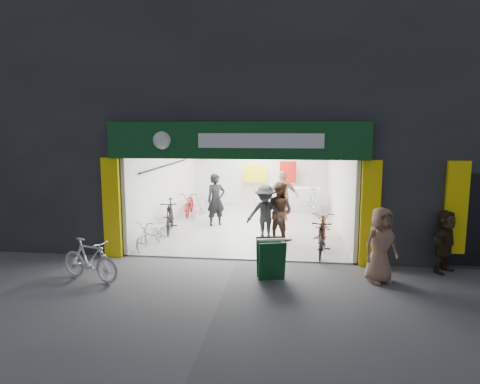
% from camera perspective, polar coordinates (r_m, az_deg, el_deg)
% --- Properties ---
extents(ground, '(60.00, 60.00, 0.00)m').
position_cam_1_polar(ground, '(11.06, -0.44, -9.10)').
color(ground, '#56565B').
rests_on(ground, ground).
extents(building, '(17.00, 10.27, 8.00)m').
position_cam_1_polar(building, '(15.47, 5.38, 12.11)').
color(building, '#232326').
rests_on(building, ground).
extents(bike_left_front, '(0.86, 1.68, 0.84)m').
position_cam_1_polar(bike_left_front, '(12.29, -11.62, -5.43)').
color(bike_left_front, '#A8A8AD').
rests_on(bike_left_front, ground).
extents(bike_left_midfront, '(0.83, 1.87, 1.09)m').
position_cam_1_polar(bike_left_midfront, '(13.91, -9.33, -3.20)').
color(bike_left_midfront, black).
rests_on(bike_left_midfront, ground).
extents(bike_left_midback, '(0.78, 1.81, 0.93)m').
position_cam_1_polar(bike_left_midback, '(16.50, -6.70, -1.56)').
color(bike_left_midback, maroon).
rests_on(bike_left_midback, ground).
extents(bike_left_back, '(0.71, 1.71, 1.00)m').
position_cam_1_polar(bike_left_back, '(16.28, -5.24, -1.56)').
color(bike_left_back, '#B8B9BD').
rests_on(bike_left_back, ground).
extents(bike_right_front, '(0.70, 1.78, 1.04)m').
position_cam_1_polar(bike_right_front, '(11.44, 10.86, -5.94)').
color(bike_right_front, black).
rests_on(bike_right_front, ground).
extents(bike_right_mid, '(0.87, 1.92, 0.97)m').
position_cam_1_polar(bike_right_mid, '(12.87, 11.07, -4.47)').
color(bike_right_mid, maroon).
rests_on(bike_right_mid, ground).
extents(bike_right_back, '(0.80, 2.01, 1.17)m').
position_cam_1_polar(bike_right_back, '(16.71, 9.55, -1.07)').
color(bike_right_back, '#B1B0B5').
rests_on(bike_right_back, ground).
extents(parked_bike, '(1.63, 0.93, 0.94)m').
position_cam_1_polar(parked_bike, '(10.11, -19.39, -8.51)').
color(parked_bike, silver).
rests_on(parked_bike, ground).
extents(customer_a, '(0.79, 0.73, 1.81)m').
position_cam_1_polar(customer_a, '(14.55, -3.22, -1.12)').
color(customer_a, black).
rests_on(customer_a, ground).
extents(customer_b, '(1.08, 1.03, 1.77)m').
position_cam_1_polar(customer_b, '(12.84, 5.29, -2.56)').
color(customer_b, '#3B251A').
rests_on(customer_b, ground).
extents(customer_c, '(1.21, 0.84, 1.71)m').
position_cam_1_polar(customer_c, '(12.57, 3.36, -2.92)').
color(customer_c, black).
rests_on(customer_c, ground).
extents(customer_d, '(1.08, 0.47, 1.83)m').
position_cam_1_polar(customer_d, '(15.45, 5.73, -0.54)').
color(customer_d, '#997459').
rests_on(customer_d, ground).
extents(pedestrian_near, '(0.97, 0.85, 1.67)m').
position_cam_1_polar(pedestrian_near, '(9.83, 18.24, -6.75)').
color(pedestrian_near, '#87664E').
rests_on(pedestrian_near, ground).
extents(pedestrian_far, '(1.29, 1.28, 1.49)m').
position_cam_1_polar(pedestrian_far, '(11.07, 25.69, -5.94)').
color(pedestrian_far, '#372719').
rests_on(pedestrian_far, ground).
extents(sandwich_board, '(0.71, 0.72, 0.91)m').
position_cam_1_polar(sandwich_board, '(9.59, 4.13, -8.79)').
color(sandwich_board, '#0E3A1B').
rests_on(sandwich_board, ground).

